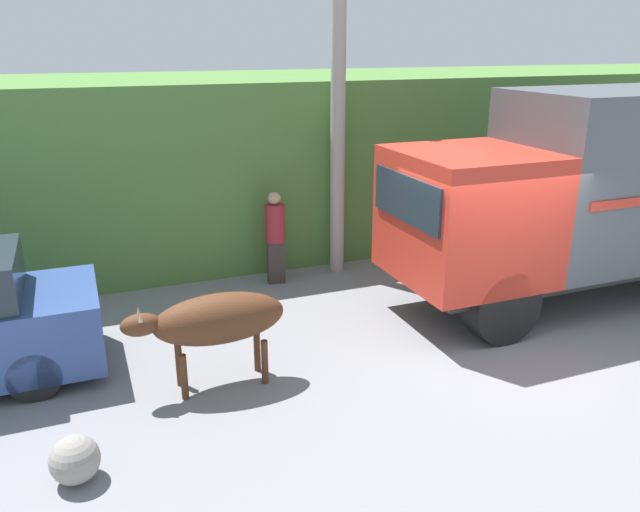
% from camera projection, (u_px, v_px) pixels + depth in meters
% --- Properties ---
extents(ground_plane, '(60.00, 60.00, 0.00)m').
position_uv_depth(ground_plane, '(497.00, 342.00, 9.34)').
color(ground_plane, gray).
extents(hillside_embankment, '(32.00, 5.05, 3.57)m').
position_uv_depth(hillside_embankment, '(329.00, 153.00, 14.59)').
color(hillside_embankment, '#4C7A38').
rests_on(hillside_embankment, ground_plane).
extents(building_backdrop, '(5.80, 2.70, 2.87)m').
position_uv_depth(building_backdrop, '(104.00, 195.00, 12.04)').
color(building_backdrop, '#99ADB7').
rests_on(building_backdrop, ground_plane).
extents(cargo_truck, '(7.15, 2.24, 3.54)m').
position_uv_depth(cargo_truck, '(605.00, 188.00, 10.44)').
color(cargo_truck, '#2D2D2D').
rests_on(cargo_truck, ground_plane).
extents(brown_cow, '(2.06, 0.65, 1.27)m').
position_uv_depth(brown_cow, '(216.00, 320.00, 7.89)').
color(brown_cow, '#512D19').
rests_on(brown_cow, ground_plane).
extents(pedestrian_on_hill, '(0.40, 0.40, 1.72)m').
position_uv_depth(pedestrian_on_hill, '(275.00, 234.00, 11.36)').
color(pedestrian_on_hill, '#38332D').
rests_on(pedestrian_on_hill, ground_plane).
extents(utility_pole, '(0.90, 0.27, 6.99)m').
position_uv_depth(utility_pole, '(338.00, 81.00, 11.08)').
color(utility_pole, '#9E998E').
rests_on(utility_pole, ground_plane).
extents(roadside_rock, '(0.51, 0.51, 0.51)m').
position_uv_depth(roadside_rock, '(75.00, 460.00, 6.32)').
color(roadside_rock, gray).
rests_on(roadside_rock, ground_plane).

